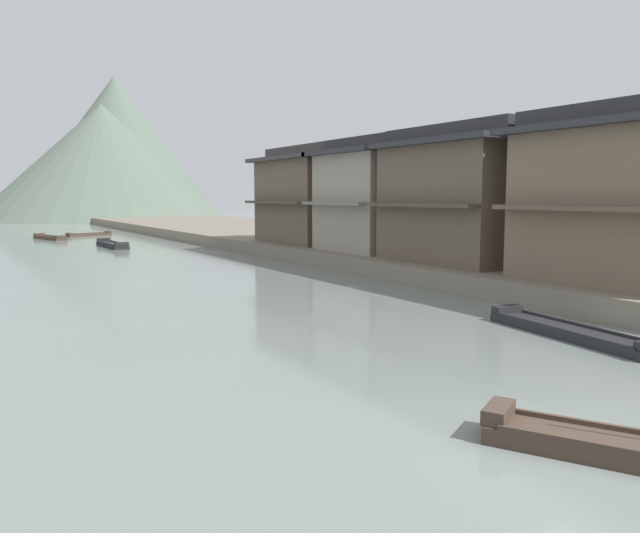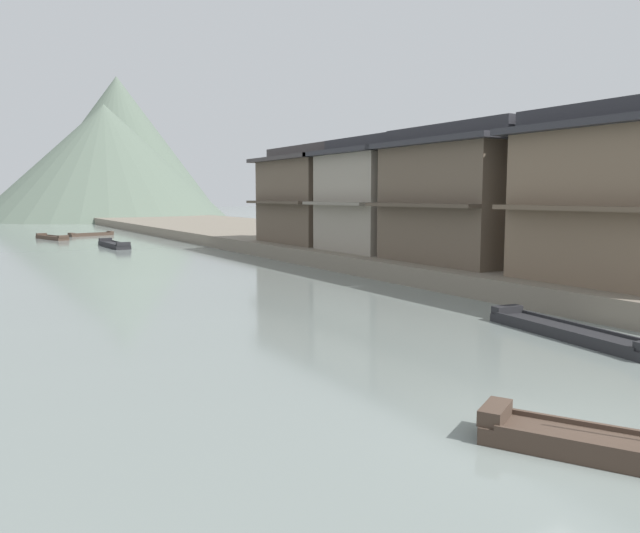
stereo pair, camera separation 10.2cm
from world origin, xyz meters
name	(u,v)px [view 2 (the right image)]	position (x,y,z in m)	size (l,w,h in m)	color
ground_plane	(581,436)	(0.00, 0.00, 0.00)	(400.00, 400.00, 0.00)	gray
riverbank_right	(368,244)	(16.99, 30.00, 0.42)	(18.00, 110.00, 0.84)	slate
boat_moored_nearest	(570,332)	(5.75, 4.58, 0.15)	(1.71, 5.48, 0.46)	#232326
boat_moored_second	(114,245)	(1.76, 41.39, 0.17)	(1.25, 5.52, 0.54)	#232326
boat_moored_third	(91,234)	(2.84, 56.02, 0.13)	(4.33, 2.00, 0.37)	#423328
boat_moored_far	(52,238)	(-1.08, 52.78, 0.15)	(2.23, 4.85, 0.45)	#423328
house_waterfront_nearest	(630,196)	(11.27, 6.57, 3.84)	(5.46, 7.87, 6.14)	#75604C
house_waterfront_second	(459,196)	(11.18, 14.68, 3.84)	(5.29, 7.72, 6.14)	brown
house_waterfront_tall	(379,196)	(11.66, 21.45, 3.85)	(6.24, 6.51, 6.14)	gray
house_waterfront_narrow	(316,196)	(11.75, 28.37, 3.84)	(6.43, 8.07, 6.14)	brown
hill_far_west	(106,162)	(13.64, 99.99, 9.36)	(39.84, 39.84, 18.72)	#5B6B5B
hill_far_centre	(119,147)	(19.11, 114.29, 12.99)	(37.64, 37.64, 25.98)	#5B6B5B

